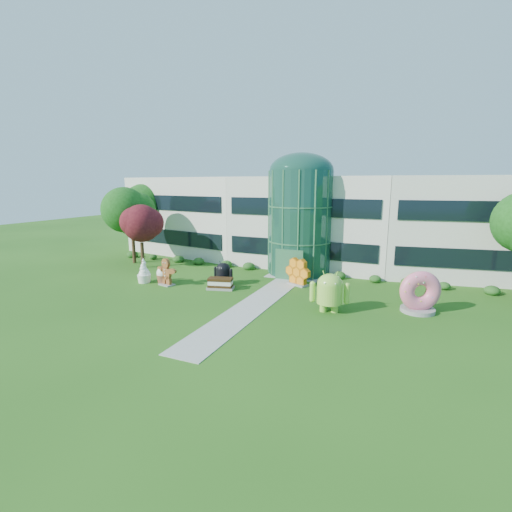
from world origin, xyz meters
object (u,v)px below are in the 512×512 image
at_px(android_black, 223,272).
at_px(donut, 419,291).
at_px(gingerbread, 166,272).
at_px(android_green, 330,290).

bearing_deg(android_black, donut, 4.89).
relative_size(android_black, donut, 0.78).
xyz_separation_m(android_black, donut, (15.52, -0.63, 0.33)).
bearing_deg(gingerbread, android_black, 40.07).
distance_m(android_black, gingerbread, 4.88).
bearing_deg(android_green, android_black, 149.05).
relative_size(android_green, android_black, 1.39).
distance_m(android_black, donut, 15.53).
relative_size(android_black, gingerbread, 0.88).
relative_size(donut, gingerbread, 1.14).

